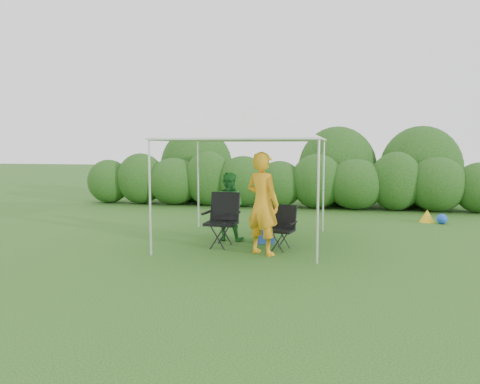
% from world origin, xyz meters
% --- Properties ---
extents(ground, '(70.00, 70.00, 0.00)m').
position_xyz_m(ground, '(0.00, 0.00, 0.00)').
color(ground, '#356720').
extents(hedge, '(13.38, 1.53, 1.80)m').
position_xyz_m(hedge, '(0.00, 6.00, 0.82)').
color(hedge, '#28561B').
rests_on(hedge, ground).
extents(canopy, '(3.10, 3.10, 2.83)m').
position_xyz_m(canopy, '(0.00, 0.50, 2.46)').
color(canopy, silver).
rests_on(canopy, ground).
extents(chair_right, '(0.60, 0.56, 0.85)m').
position_xyz_m(chair_right, '(0.79, -0.01, 0.48)').
color(chair_right, black).
rests_on(chair_right, ground).
extents(chair_left, '(0.69, 0.63, 1.06)m').
position_xyz_m(chair_left, '(-0.40, 0.04, 0.60)').
color(chair_left, black).
rests_on(chair_left, ground).
extents(man, '(0.82, 0.73, 1.88)m').
position_xyz_m(man, '(0.48, -0.52, 0.94)').
color(man, orange).
rests_on(man, ground).
extents(woman, '(0.73, 0.59, 1.43)m').
position_xyz_m(woman, '(-0.43, 0.63, 0.72)').
color(woman, '#27772E').
rests_on(woman, ground).
extents(cooler, '(0.43, 0.34, 0.33)m').
position_xyz_m(cooler, '(0.38, 0.49, 0.16)').
color(cooler, '#22449F').
rests_on(cooler, ground).
extents(bottle, '(0.07, 0.07, 0.26)m').
position_xyz_m(bottle, '(0.44, 0.45, 0.45)').
color(bottle, '#592D0C').
rests_on(bottle, cooler).
extents(lawn_toy, '(0.65, 0.54, 0.32)m').
position_xyz_m(lawn_toy, '(4.21, 3.84, 0.15)').
color(lawn_toy, yellow).
rests_on(lawn_toy, ground).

